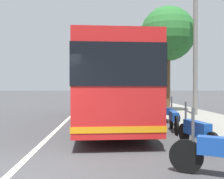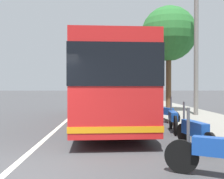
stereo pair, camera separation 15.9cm
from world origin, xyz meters
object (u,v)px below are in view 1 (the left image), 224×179
motorcycle_mid_row (163,113)px  utility_pole (195,49)px  motorcycle_nearest_curb (174,119)px  roadside_tree_mid_block (168,34)px  motorcycle_angled (197,131)px  car_oncoming (103,96)px  coach_bus (105,83)px  car_ahead_same_lane (104,92)px

motorcycle_mid_row → utility_pole: 4.44m
motorcycle_nearest_curb → motorcycle_mid_row: (2.52, -0.20, -0.02)m
roadside_tree_mid_block → utility_pole: utility_pole is taller
motorcycle_angled → motorcycle_nearest_curb: bearing=-11.5°
motorcycle_nearest_curb → car_oncoming: size_ratio=0.50×
coach_bus → motorcycle_mid_row: coach_bus is taller
coach_bus → motorcycle_mid_row: 3.08m
car_ahead_same_lane → utility_pole: size_ratio=0.62×
motorcycle_angled → motorcycle_nearest_curb: motorcycle_nearest_curb is taller
coach_bus → motorcycle_nearest_curb: 4.05m
motorcycle_angled → car_ahead_same_lane: (41.60, 2.15, 0.26)m
motorcycle_mid_row → motorcycle_nearest_curb: bearing=147.7°
motorcycle_nearest_curb → motorcycle_mid_row: size_ratio=1.10×
motorcycle_nearest_curb → car_ahead_same_lane: (38.96, 2.24, 0.24)m
motorcycle_angled → motorcycle_nearest_curb: size_ratio=0.97×
car_oncoming → car_ahead_same_lane: size_ratio=0.92×
car_oncoming → roadside_tree_mid_block: size_ratio=0.63×
motorcycle_angled → roadside_tree_mid_block: size_ratio=0.30×
roadside_tree_mid_block → car_ahead_same_lane: bearing=6.6°
car_ahead_same_lane → utility_pole: utility_pole is taller
coach_bus → car_ahead_same_lane: bearing=-2.9°
motorcycle_angled → car_ahead_same_lane: 41.65m
car_ahead_same_lane → roadside_tree_mid_block: 32.76m
coach_bus → roadside_tree_mid_block: size_ratio=1.82×
car_oncoming → car_ahead_same_lane: (19.82, -0.28, 0.05)m
roadside_tree_mid_block → utility_pole: 2.71m
motorcycle_nearest_curb → car_ahead_same_lane: 39.02m
motorcycle_mid_row → roadside_tree_mid_block: 6.28m
motorcycle_mid_row → roadside_tree_mid_block: size_ratio=0.29×
coach_bus → car_oncoming: (16.27, -0.00, -1.17)m
motorcycle_mid_row → roadside_tree_mid_block: roadside_tree_mid_block is taller
coach_bus → roadside_tree_mid_block: bearing=-48.7°
coach_bus → roadside_tree_mid_block: 6.36m
coach_bus → car_oncoming: bearing=-2.5°
motorcycle_nearest_curb → roadside_tree_mid_block: (6.69, -1.46, 4.51)m
motorcycle_angled → car_oncoming: car_oncoming is taller
car_ahead_same_lane → motorcycle_mid_row: bearing=179.6°
motorcycle_angled → roadside_tree_mid_block: bearing=-18.9°
motorcycle_nearest_curb → motorcycle_mid_row: motorcycle_nearest_curb is taller
motorcycle_angled → utility_pole: (7.14, -2.54, 3.27)m
car_oncoming → car_ahead_same_lane: bearing=0.7°
roadside_tree_mid_block → motorcycle_angled: bearing=170.5°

